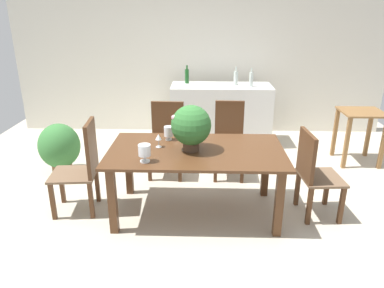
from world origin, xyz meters
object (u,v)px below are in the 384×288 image
object	(u,v)px
chair_far_left	(167,135)
side_table	(360,125)
dining_table	(196,159)
wine_glass	(158,138)
kitchen_counter	(221,114)
wine_bottle_clear	(236,78)
potted_plant_floor	(59,147)
chair_head_end	(83,164)
wine_bottle_amber	(251,79)
flower_centerpiece	(191,126)
crystal_vase_left	(145,151)
crystal_vase_center_near	(169,132)
chair_far_right	(229,136)
chair_foot_end	(313,170)
wine_bottle_green	(187,76)

from	to	relation	value
chair_far_left	side_table	world-z (taller)	chair_far_left
dining_table	wine_glass	size ratio (longest dim) A/B	12.51
kitchen_counter	wine_bottle_clear	size ratio (longest dim) A/B	5.53
kitchen_counter	potted_plant_floor	distance (m)	2.54
chair_far_left	wine_bottle_clear	distance (m)	1.68
chair_head_end	potted_plant_floor	world-z (taller)	chair_head_end
wine_glass	wine_bottle_clear	size ratio (longest dim) A/B	0.50
potted_plant_floor	dining_table	bearing A→B (deg)	-27.49
chair_head_end	wine_glass	distance (m)	0.86
chair_head_end	wine_bottle_amber	size ratio (longest dim) A/B	3.56
chair_head_end	flower_centerpiece	distance (m)	1.23
chair_head_end	wine_bottle_amber	world-z (taller)	wine_bottle_amber
wine_bottle_amber	potted_plant_floor	xyz separation A→B (m)	(-2.65, -1.19, -0.70)
crystal_vase_left	crystal_vase_center_near	distance (m)	0.64
chair_far_left	crystal_vase_left	xyz separation A→B (m)	(-0.08, -1.35, 0.31)
crystal_vase_left	side_table	world-z (taller)	crystal_vase_left
chair_head_end	wine_glass	bearing A→B (deg)	88.10
dining_table	kitchen_counter	xyz separation A→B (m)	(0.35, 2.23, -0.15)
wine_bottle_clear	wine_bottle_amber	xyz separation A→B (m)	(0.23, -0.12, 0.00)
chair_far_right	side_table	world-z (taller)	chair_far_right
flower_centerpiece	kitchen_counter	world-z (taller)	flower_centerpiece
crystal_vase_left	chair_far_left	bearing A→B (deg)	86.78
wine_glass	potted_plant_floor	bearing A→B (deg)	148.17
chair_foot_end	flower_centerpiece	distance (m)	1.36
wine_bottle_clear	side_table	distance (m)	1.95
chair_far_left	chair_foot_end	size ratio (longest dim) A/B	1.03
chair_foot_end	wine_bottle_clear	distance (m)	2.43
kitchen_counter	flower_centerpiece	bearing A→B (deg)	-100.29
flower_centerpiece	crystal_vase_center_near	distance (m)	0.43
wine_bottle_amber	flower_centerpiece	bearing A→B (deg)	-111.63
chair_foot_end	flower_centerpiece	size ratio (longest dim) A/B	1.98
chair_foot_end	chair_far_right	xyz separation A→B (m)	(-0.81, 1.03, 0.01)
kitchen_counter	side_table	bearing A→B (deg)	-21.62
wine_bottle_green	crystal_vase_left	bearing A→B (deg)	-95.92
wine_bottle_amber	dining_table	bearing A→B (deg)	-110.58
dining_table	crystal_vase_center_near	world-z (taller)	crystal_vase_center_near
crystal_vase_left	potted_plant_floor	xyz separation A→B (m)	(-1.36, 1.29, -0.47)
wine_bottle_clear	chair_foot_end	bearing A→B (deg)	-74.22
crystal_vase_center_near	kitchen_counter	world-z (taller)	kitchen_counter
chair_head_end	crystal_vase_left	bearing A→B (deg)	59.32
crystal_vase_center_near	wine_bottle_green	bearing A→B (deg)	86.96
potted_plant_floor	crystal_vase_left	bearing A→B (deg)	-43.46
kitchen_counter	side_table	distance (m)	2.08
dining_table	crystal_vase_left	world-z (taller)	crystal_vase_left
chair_far_right	crystal_vase_center_near	size ratio (longest dim) A/B	6.34
wine_bottle_clear	wine_bottle_green	distance (m)	0.79
flower_centerpiece	potted_plant_floor	world-z (taller)	flower_centerpiece
flower_centerpiece	potted_plant_floor	bearing A→B (deg)	151.37
dining_table	chair_foot_end	xyz separation A→B (m)	(1.22, -0.01, -0.11)
chair_foot_end	wine_glass	distance (m)	1.65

